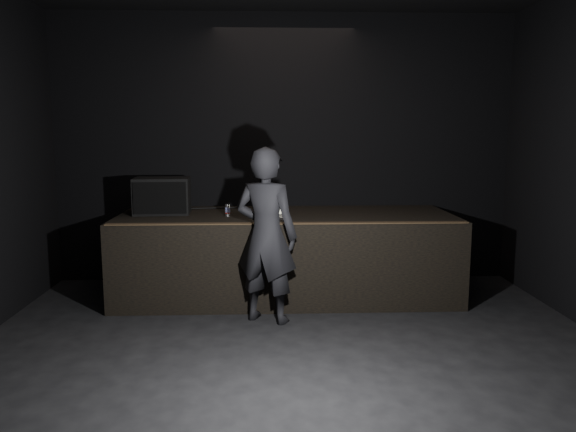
{
  "coord_description": "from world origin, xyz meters",
  "views": [
    {
      "loc": [
        -0.24,
        -3.95,
        1.99
      ],
      "look_at": [
        0.01,
        2.3,
        1.04
      ],
      "focal_mm": 35.0,
      "sensor_mm": 36.0,
      "label": 1
    }
  ],
  "objects_px": {
    "stage_riser": "(286,255)",
    "laptop": "(269,212)",
    "stage_monitor": "(162,196)",
    "person": "(266,235)",
    "beer_can": "(228,210)"
  },
  "relations": [
    {
      "from": "stage_riser",
      "to": "person",
      "type": "xyz_separation_m",
      "value": [
        -0.24,
        -0.95,
        0.42
      ]
    },
    {
      "from": "stage_riser",
      "to": "laptop",
      "type": "distance_m",
      "value": 0.62
    },
    {
      "from": "stage_riser",
      "to": "beer_can",
      "type": "bearing_deg",
      "value": -168.09
    },
    {
      "from": "stage_riser",
      "to": "stage_monitor",
      "type": "xyz_separation_m",
      "value": [
        -1.49,
        0.1,
        0.72
      ]
    },
    {
      "from": "stage_riser",
      "to": "laptop",
      "type": "bearing_deg",
      "value": -138.07
    },
    {
      "from": "laptop",
      "to": "beer_can",
      "type": "height_order",
      "value": "laptop"
    },
    {
      "from": "stage_monitor",
      "to": "laptop",
      "type": "relative_size",
      "value": 1.73
    },
    {
      "from": "stage_monitor",
      "to": "person",
      "type": "distance_m",
      "value": 1.66
    },
    {
      "from": "stage_monitor",
      "to": "person",
      "type": "bearing_deg",
      "value": -42.86
    },
    {
      "from": "stage_riser",
      "to": "person",
      "type": "bearing_deg",
      "value": -104.17
    },
    {
      "from": "stage_monitor",
      "to": "person",
      "type": "height_order",
      "value": "person"
    },
    {
      "from": "beer_can",
      "to": "person",
      "type": "xyz_separation_m",
      "value": [
        0.45,
        -0.8,
        -0.15
      ]
    },
    {
      "from": "laptop",
      "to": "person",
      "type": "relative_size",
      "value": 0.21
    },
    {
      "from": "stage_monitor",
      "to": "laptop",
      "type": "bearing_deg",
      "value": -15.31
    },
    {
      "from": "stage_riser",
      "to": "beer_can",
      "type": "height_order",
      "value": "beer_can"
    }
  ]
}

